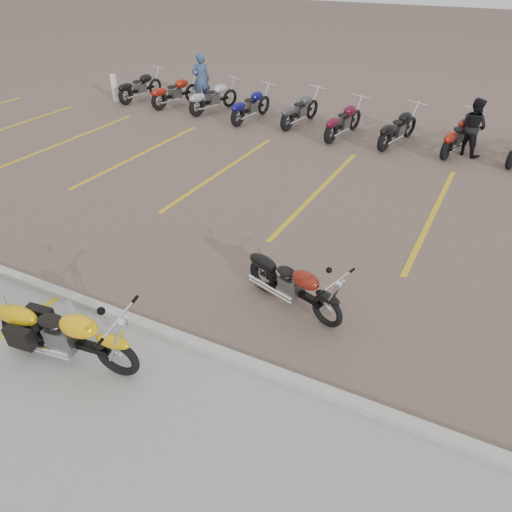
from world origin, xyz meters
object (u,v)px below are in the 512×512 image
Objects in this scene: person_b at (473,127)px; person_a at (201,80)px; bollard at (115,88)px; yellow_cruiser at (65,335)px; flame_cruiser at (292,285)px.

person_a is at bearing 25.86° from person_b.
person_b is at bearing 1.03° from bollard.
person_b is at bearing 64.00° from yellow_cruiser.
yellow_cruiser is 1.42× the size of person_b.
person_a is at bearing 19.35° from bollard.
person_a is at bearing 107.51° from yellow_cruiser.
yellow_cruiser reaches higher than flame_cruiser.
yellow_cruiser is 1.19× the size of flame_cruiser.
flame_cruiser is (2.28, 2.62, -0.06)m from yellow_cruiser.
flame_cruiser is 1.05× the size of person_a.
bollard is at bearing 160.72° from flame_cruiser.
yellow_cruiser is at bearing -51.65° from bollard.
person_b is 1.58× the size of bollard.
person_a is 1.15× the size of person_b.
yellow_cruiser is 1.24× the size of person_a.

